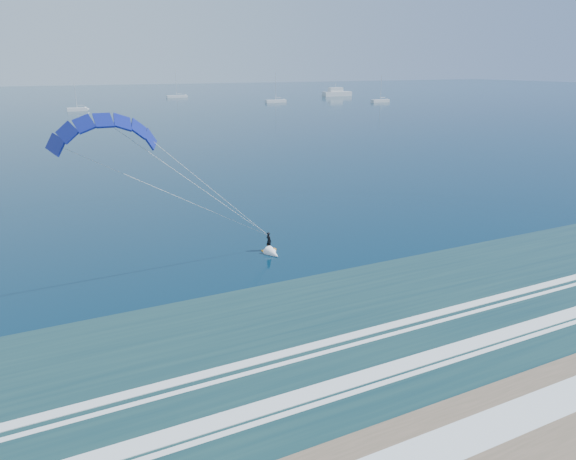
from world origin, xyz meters
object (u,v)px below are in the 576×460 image
(motor_yacht, at_px, (337,93))
(sailboat_3, at_px, (77,109))
(sailboat_5, at_px, (276,101))
(sailboat_6, at_px, (380,101))
(sailboat_4, at_px, (177,96))
(kitesurfer_rig, at_px, (198,187))

(motor_yacht, distance_m, sailboat_3, 138.16)
(motor_yacht, bearing_deg, sailboat_5, -149.03)
(sailboat_3, xyz_separation_m, sailboat_6, (125.72, -10.79, 0.01))
(sailboat_6, bearing_deg, sailboat_5, 155.68)
(sailboat_3, relative_size, sailboat_4, 0.71)
(sailboat_3, relative_size, sailboat_5, 0.76)
(sailboat_5, bearing_deg, motor_yacht, 30.97)
(motor_yacht, bearing_deg, sailboat_3, -163.92)
(kitesurfer_rig, distance_m, sailboat_6, 203.40)
(motor_yacht, relative_size, sailboat_4, 1.17)
(kitesurfer_rig, bearing_deg, sailboat_5, 63.47)
(kitesurfer_rig, xyz_separation_m, sailboat_6, (130.16, 156.16, -6.55))
(sailboat_5, bearing_deg, kitesurfer_rig, -116.53)
(motor_yacht, height_order, sailboat_3, sailboat_3)
(sailboat_4, bearing_deg, motor_yacht, -16.92)
(sailboat_3, height_order, sailboat_4, sailboat_4)
(sailboat_6, bearing_deg, motor_yacht, 81.84)
(sailboat_3, bearing_deg, sailboat_4, 49.96)
(sailboat_5, bearing_deg, sailboat_3, -174.18)
(sailboat_3, bearing_deg, motor_yacht, 16.08)
(kitesurfer_rig, xyz_separation_m, motor_yacht, (137.19, 205.20, -5.47))
(kitesurfer_rig, bearing_deg, sailboat_4, 76.04)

